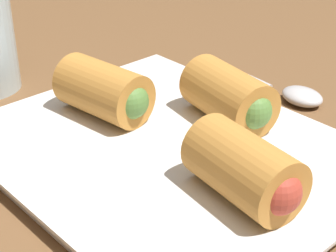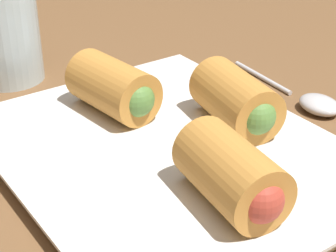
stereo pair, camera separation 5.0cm
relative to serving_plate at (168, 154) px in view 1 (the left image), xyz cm
name	(u,v)px [view 1 (the left image)]	position (x,y,z in cm)	size (l,w,h in cm)	color
table_surface	(194,174)	(-1.64, -1.37, -1.76)	(180.00, 140.00, 2.00)	brown
serving_plate	(168,154)	(0.00, 0.00, 0.00)	(31.03, 24.95, 1.50)	white
roll_front_left	(107,92)	(7.46, 0.34, 3.12)	(9.12, 5.70, 4.76)	#C68438
roll_front_right	(248,171)	(-8.87, 0.81, 3.12)	(9.14, 5.81, 4.76)	#C68438
roll_back_left	(231,97)	(-0.58, -6.78, 3.12)	(9.19, 6.13, 4.76)	#C68438
spoon	(296,94)	(-0.13, -17.00, -0.06)	(15.39, 3.68, 1.50)	silver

